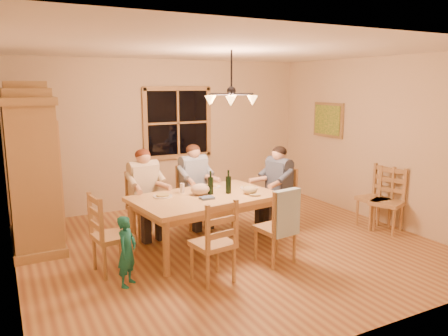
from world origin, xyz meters
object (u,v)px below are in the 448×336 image
chair_spare_back (373,208)px  chair_near_left (213,256)px  child (127,251)px  chair_end_left (113,248)px  armoire (32,172)px  adult_woman (144,182)px  chair_spare_front (386,212)px  chair_far_left (145,217)px  wine_bottle_a (211,183)px  chair_far_right (194,208)px  adult_plaid_man (194,175)px  adult_slate_man (278,178)px  chair_near_right (275,239)px  chair_end_right (277,212)px  dining_table (205,203)px  wine_bottle_b (228,182)px  chandelier (231,98)px

chair_spare_back → chair_near_left: bearing=100.8°
chair_near_left → child: (-0.91, 0.34, 0.11)m
chair_near_left → chair_end_left: 1.25m
armoire → adult_woman: 1.54m
chair_near_left → chair_spare_front: size_ratio=1.00×
chair_end_left → adult_woman: size_ratio=1.13×
chair_far_left → wine_bottle_a: bearing=123.6°
adult_woman → wine_bottle_a: bearing=123.6°
chair_end_left → chair_far_right: bearing=118.0°
child → chair_spare_front: bearing=-47.2°
adult_plaid_man → adult_slate_man: same height
armoire → chair_far_right: bearing=-6.9°
chair_near_right → chair_end_right: bearing=46.7°
chair_end_left → adult_woman: bearing=136.7°
armoire → adult_woman: bearing=-14.9°
armoire → chair_spare_back: bearing=-18.2°
chair_end_right → chair_spare_front: size_ratio=1.00×
chair_far_right → adult_plaid_man: 0.54m
chair_end_left → chair_end_right: size_ratio=1.00×
chair_end_right → adult_slate_man: bearing=55.8°
dining_table → adult_plaid_man: bearing=75.2°
wine_bottle_b → chair_far_left: bearing=137.3°
armoire → adult_plaid_man: 2.34m
chair_far_right → adult_woman: adult_woman is taller
adult_plaid_man → chair_spare_front: (2.55, -1.58, -0.54)m
chair_near_right → chair_end_right: 1.25m
chair_near_left → chair_spare_front: bearing=-1.6°
wine_bottle_a → chair_end_left: bearing=-171.5°
chandelier → dining_table: size_ratio=0.37×
chandelier → adult_woman: (-0.95, 0.93, -1.24)m
dining_table → wine_bottle_b: wine_bottle_b is taller
chair_spare_back → chair_near_right: bearing=102.1°
chair_end_right → wine_bottle_b: (-0.98, -0.21, 0.62)m
adult_slate_man → chair_spare_back: (1.48, -0.55, -0.54)m
adult_slate_man → chair_spare_back: bearing=-118.1°
adult_slate_man → child: bearing=99.6°
chair_near_right → armoire: bearing=134.6°
chair_far_left → wine_bottle_b: bearing=129.7°
child → chair_spare_front: 4.07m
adult_woman → adult_slate_man: same height
adult_woman → child: bearing=57.8°
chair_spare_front → wine_bottle_a: bearing=53.5°
chandelier → chair_far_left: bearing=135.7°
armoire → chair_spare_front: size_ratio=2.32×
adult_woman → chandelier: bearing=128.1°
adult_woman → wine_bottle_a: size_ratio=2.65×
chair_near_left → wine_bottle_a: (0.46, 1.00, 0.62)m
chair_far_left → chair_near_right: bearing=117.9°
chair_near_left → chair_spare_back: same height
wine_bottle_a → child: 1.60m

